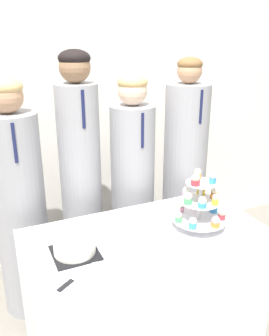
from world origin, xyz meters
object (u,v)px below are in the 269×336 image
at_px(cupcake_stand, 200,203).
at_px(student_1, 81,186).
at_px(round_cake, 74,244).
at_px(student_0, 20,210).
at_px(student_3, 184,175).
at_px(student_2, 133,189).
at_px(cake_knife, 74,279).

height_order(cupcake_stand, student_1, student_1).
height_order(round_cake, student_0, student_0).
bearing_deg(student_1, student_0, 180.00).
bearing_deg(cupcake_stand, round_cake, 178.04).
height_order(student_0, student_1, student_1).
distance_m(student_0, student_3, 1.18).
height_order(round_cake, student_2, student_2).
bearing_deg(student_2, student_3, 0.00).
height_order(cake_knife, student_0, student_0).
distance_m(round_cake, cake_knife, 0.20).
relative_size(round_cake, student_3, 0.14).
relative_size(cake_knife, student_3, 0.16).
bearing_deg(cake_knife, cupcake_stand, -20.87).
xyz_separation_m(cupcake_stand, student_3, (0.31, 0.65, -0.13)).
bearing_deg(cake_knife, round_cake, 39.56).
xyz_separation_m(student_1, student_2, (0.37, 0.00, -0.09)).
distance_m(round_cake, student_1, 0.67).
distance_m(cake_knife, student_2, 1.04).
distance_m(cupcake_stand, student_3, 0.74).
bearing_deg(student_2, cupcake_stand, -80.92).
distance_m(cake_knife, student_1, 0.87).
xyz_separation_m(round_cake, cupcake_stand, (0.69, -0.02, 0.09)).
relative_size(cupcake_stand, student_0, 0.22).
bearing_deg(student_1, cupcake_stand, -54.30).
bearing_deg(student_2, round_cake, -132.87).
bearing_deg(student_3, student_0, -180.00).
bearing_deg(student_0, cake_knife, -81.90).
distance_m(cupcake_stand, student_2, 0.68).
distance_m(round_cake, student_2, 0.86).
height_order(cupcake_stand, student_3, student_3).
height_order(round_cake, student_1, student_1).
bearing_deg(cupcake_stand, student_2, 99.08).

